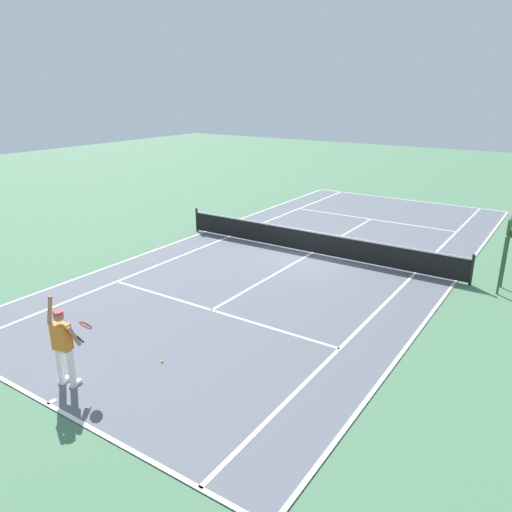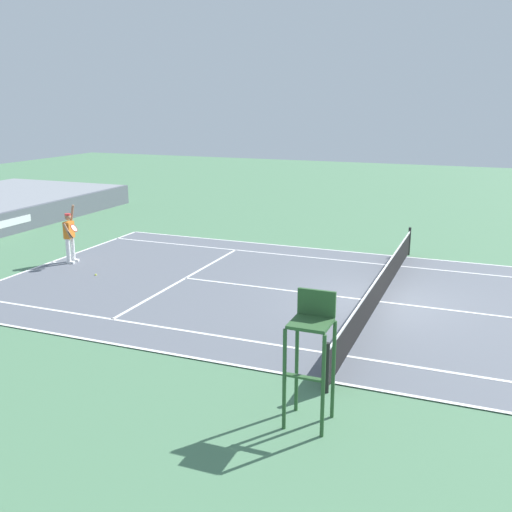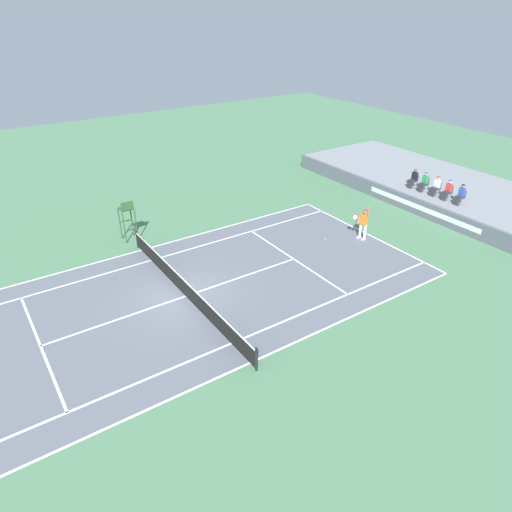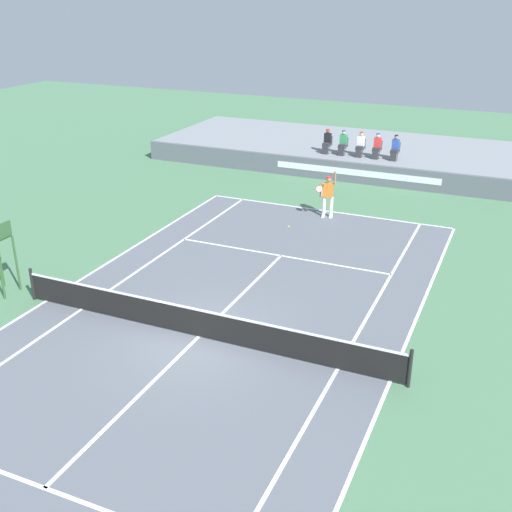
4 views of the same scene
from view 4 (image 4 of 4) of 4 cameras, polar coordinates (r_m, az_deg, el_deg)
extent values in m
plane|color=#4C7A56|center=(18.12, -5.24, -7.38)|extent=(80.00, 80.00, 0.00)
cube|color=slate|center=(18.12, -5.24, -7.35)|extent=(10.98, 23.78, 0.02)
cube|color=white|center=(28.14, 6.41, 4.08)|extent=(10.98, 0.10, 0.01)
cube|color=white|center=(21.05, -18.52, -3.91)|extent=(0.10, 23.78, 0.01)
cube|color=white|center=(16.53, 12.05, -11.09)|extent=(0.10, 23.78, 0.01)
cube|color=white|center=(20.21, -15.57, -4.69)|extent=(0.10, 23.78, 0.01)
cube|color=white|center=(16.77, 7.39, -10.16)|extent=(0.10, 23.78, 0.01)
cube|color=white|center=(23.29, 2.29, 0.03)|extent=(8.22, 0.10, 0.01)
cube|color=white|center=(13.98, -18.61, -19.31)|extent=(8.22, 0.10, 0.01)
cube|color=white|center=(18.11, -5.24, -7.31)|extent=(0.10, 12.80, 0.01)
cube|color=white|center=(28.05, 6.35, 4.02)|extent=(0.10, 0.20, 0.01)
cylinder|color=black|center=(21.12, -19.61, -2.42)|extent=(0.10, 0.10, 1.07)
cylinder|color=black|center=(16.19, 13.77, -9.88)|extent=(0.10, 0.10, 1.07)
cube|color=black|center=(17.88, -5.30, -6.05)|extent=(11.78, 0.02, 0.84)
cube|color=white|center=(17.68, -5.35, -4.87)|extent=(11.78, 0.03, 0.06)
cube|color=#565B66|center=(32.43, 9.08, 7.44)|extent=(24.18, 0.24, 1.02)
cube|color=silver|center=(32.30, 9.02, 7.47)|extent=(8.46, 0.01, 0.32)
cube|color=gray|center=(36.35, 10.83, 9.03)|extent=(24.18, 8.08, 1.02)
cube|color=#474C56|center=(34.06, 6.46, 9.95)|extent=(0.44, 0.44, 0.06)
cube|color=#474C56|center=(34.19, 6.58, 10.42)|extent=(0.44, 0.06, 0.44)
cylinder|color=#4C4C51|center=(33.92, 6.65, 9.50)|extent=(0.04, 0.04, 0.38)
cylinder|color=#4C4C51|center=(34.02, 6.08, 9.57)|extent=(0.04, 0.04, 0.38)
cube|color=#2D2D33|center=(33.95, 6.41, 10.05)|extent=(0.34, 0.44, 0.16)
cube|color=#2D2D33|center=(33.83, 6.29, 9.53)|extent=(0.30, 0.14, 0.44)
cube|color=black|center=(34.03, 6.52, 10.58)|extent=(0.36, 0.22, 0.52)
sphere|color=brown|center=(33.95, 6.55, 11.18)|extent=(0.20, 0.20, 0.20)
cylinder|color=red|center=(33.94, 6.55, 11.33)|extent=(0.19, 0.19, 0.05)
cube|color=#474C56|center=(33.82, 7.87, 9.78)|extent=(0.44, 0.44, 0.06)
cube|color=#474C56|center=(33.95, 7.99, 10.26)|extent=(0.44, 0.06, 0.44)
cylinder|color=#4C4C51|center=(33.69, 8.07, 9.33)|extent=(0.04, 0.04, 0.38)
cylinder|color=#4C4C51|center=(33.78, 7.49, 9.40)|extent=(0.04, 0.04, 0.38)
cube|color=#2D2D33|center=(33.71, 7.83, 9.88)|extent=(0.34, 0.44, 0.16)
cube|color=#2D2D33|center=(33.59, 7.71, 9.36)|extent=(0.30, 0.14, 0.44)
cube|color=#2D8C51|center=(33.80, 7.93, 10.41)|extent=(0.36, 0.22, 0.52)
sphere|color=tan|center=(33.72, 7.97, 11.03)|extent=(0.20, 0.20, 0.20)
cylinder|color=#2D4CA8|center=(33.70, 7.98, 11.18)|extent=(0.19, 0.19, 0.05)
cube|color=#474C56|center=(33.59, 9.43, 9.59)|extent=(0.44, 0.44, 0.06)
cube|color=#474C56|center=(33.72, 9.54, 10.08)|extent=(0.44, 0.06, 0.44)
cylinder|color=#4C4C51|center=(33.46, 9.63, 9.14)|extent=(0.04, 0.04, 0.38)
cylinder|color=#4C4C51|center=(33.54, 9.04, 9.21)|extent=(0.04, 0.04, 0.38)
cube|color=#2D2D33|center=(33.47, 9.39, 9.69)|extent=(0.34, 0.44, 0.16)
cube|color=#2D2D33|center=(33.35, 9.27, 9.17)|extent=(0.30, 0.14, 0.44)
cube|color=white|center=(33.56, 9.49, 10.23)|extent=(0.36, 0.22, 0.52)
sphere|color=tan|center=(33.48, 9.54, 10.84)|extent=(0.20, 0.20, 0.20)
cylinder|color=red|center=(33.46, 9.55, 11.00)|extent=(0.19, 0.19, 0.05)
cube|color=#474C56|center=(33.39, 10.89, 9.41)|extent=(0.44, 0.44, 0.06)
cube|color=#474C56|center=(33.52, 11.01, 9.90)|extent=(0.44, 0.06, 0.44)
cylinder|color=#4C4C51|center=(33.26, 11.10, 8.95)|extent=(0.04, 0.04, 0.38)
cylinder|color=#4C4C51|center=(33.34, 10.51, 9.03)|extent=(0.04, 0.04, 0.38)
cube|color=#2D2D33|center=(33.28, 10.86, 9.51)|extent=(0.34, 0.44, 0.16)
cube|color=#2D2D33|center=(33.15, 10.74, 8.98)|extent=(0.30, 0.14, 0.44)
cube|color=red|center=(33.36, 10.97, 10.05)|extent=(0.36, 0.22, 0.52)
sphere|color=beige|center=(33.28, 11.01, 10.67)|extent=(0.20, 0.20, 0.20)
cylinder|color=#2D4CA8|center=(33.26, 11.03, 10.82)|extent=(0.19, 0.19, 0.05)
cube|color=#474C56|center=(33.20, 12.47, 9.20)|extent=(0.44, 0.44, 0.06)
cube|color=#474C56|center=(33.34, 12.58, 9.69)|extent=(0.44, 0.06, 0.44)
cylinder|color=#4C4C51|center=(33.08, 12.68, 8.74)|extent=(0.04, 0.04, 0.38)
cylinder|color=#4C4C51|center=(33.15, 12.08, 8.82)|extent=(0.04, 0.04, 0.38)
cube|color=#2D2D33|center=(33.09, 12.44, 9.30)|extent=(0.34, 0.44, 0.16)
cube|color=#2D2D33|center=(32.96, 12.33, 8.77)|extent=(0.30, 0.14, 0.44)
cube|color=#2D4CA8|center=(33.18, 12.55, 9.84)|extent=(0.36, 0.22, 0.52)
sphere|color=#A37556|center=(33.10, 12.60, 10.47)|extent=(0.20, 0.20, 0.20)
cylinder|color=black|center=(33.08, 12.62, 10.62)|extent=(0.19, 0.19, 0.05)
cylinder|color=white|center=(27.28, 6.83, 4.41)|extent=(0.15, 0.15, 0.92)
cylinder|color=white|center=(27.32, 6.16, 4.47)|extent=(0.15, 0.15, 0.92)
cube|color=white|center=(27.36, 6.77, 3.56)|extent=(0.16, 0.30, 0.10)
cube|color=white|center=(27.40, 6.11, 3.62)|extent=(0.16, 0.30, 0.10)
cube|color=orange|center=(27.07, 6.57, 5.96)|extent=(0.43, 0.30, 0.60)
sphere|color=#A37556|center=(26.93, 6.62, 6.92)|extent=(0.22, 0.22, 0.22)
cylinder|color=red|center=(26.91, 6.62, 7.10)|extent=(0.21, 0.21, 0.06)
cylinder|color=#A37556|center=(26.85, 7.17, 7.04)|extent=(0.12, 0.22, 0.61)
cylinder|color=#A37556|center=(27.00, 5.99, 5.99)|extent=(0.14, 0.34, 0.56)
cylinder|color=black|center=(26.93, 5.86, 5.66)|extent=(0.07, 0.19, 0.25)
torus|color=red|center=(26.69, 5.76, 6.09)|extent=(0.33, 0.24, 0.26)
cylinder|color=silver|center=(26.69, 5.76, 6.09)|extent=(0.29, 0.20, 0.22)
sphere|color=#D1E533|center=(26.12, 2.98, 2.69)|extent=(0.07, 0.07, 0.07)
cylinder|color=#2D562D|center=(22.24, -22.19, -0.34)|extent=(0.07, 0.07, 1.90)
cylinder|color=#2D562D|center=(21.33, -22.16, -1.33)|extent=(0.07, 0.07, 1.90)
cylinder|color=#2D562D|center=(21.77, -20.89, -0.64)|extent=(0.07, 0.07, 1.90)
cube|color=#2D562D|center=(21.10, -22.01, 2.12)|extent=(0.06, 0.70, 0.48)
camera|label=1|loc=(34.45, -4.64, 18.31)|focal=34.53mm
camera|label=2|loc=(26.83, -42.56, 9.75)|focal=41.65mm
camera|label=3|loc=(11.38, 85.85, 17.70)|focal=32.50mm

